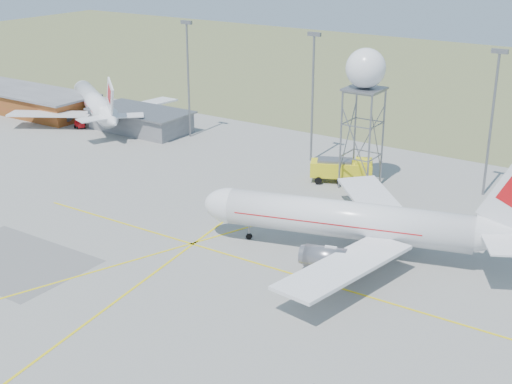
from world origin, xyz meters
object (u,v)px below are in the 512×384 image
Objects in this scene: baggage_tug at (79,125)px; radar_tower at (363,111)px; fire_truck at (343,171)px; airliner_main at (353,221)px; airliner_far at (96,104)px.

radar_tower is at bearing 22.31° from baggage_tug.
fire_truck reaches higher than baggage_tug.
radar_tower is at bearing -82.16° from airliner_main.
radar_tower is 58.72m from baggage_tug.
airliner_far is (-67.45, 25.32, -0.45)m from airliner_main.
baggage_tug is at bearing -179.49° from radar_tower.
airliner_main is 16.22× the size of baggage_tug.
airliner_main is 24.58m from fire_truck.
airliner_main is at bearing -66.17° from radar_tower.
radar_tower is 8.62× the size of baggage_tug.
radar_tower is (58.22, -4.42, 7.73)m from airliner_far.
airliner_far is at bearing 117.37° from baggage_tug.
airliner_main is 4.00× the size of fire_truck.
airliner_main is at bearing -167.18° from airliner_far.
fire_truck is at bearing -150.83° from airliner_far.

